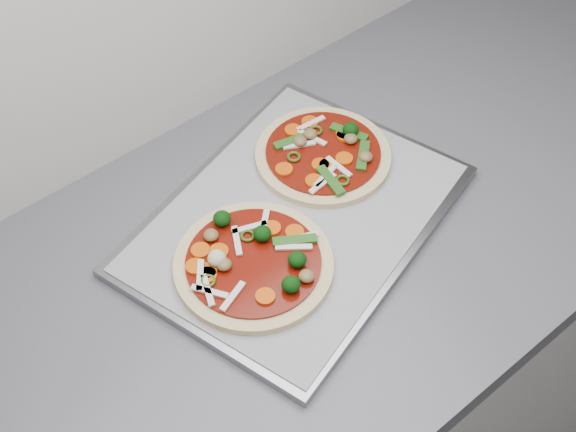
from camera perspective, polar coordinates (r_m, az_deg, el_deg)
base_cabinet at (r=1.50m, az=2.82°, el=-11.91°), size 3.60×0.60×0.86m
countertop at (r=1.12m, az=3.68°, el=-1.00°), size 3.60×0.60×0.04m
baking_tray at (r=1.10m, az=0.51°, el=-0.27°), size 0.52×0.44×0.01m
parchment at (r=1.09m, az=0.51°, el=0.01°), size 0.50×0.42×0.00m
pizza_left at (r=1.03m, az=-2.50°, el=-3.32°), size 0.28×0.28×0.04m
pizza_right at (r=1.16m, az=2.57°, el=4.45°), size 0.20×0.20×0.03m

